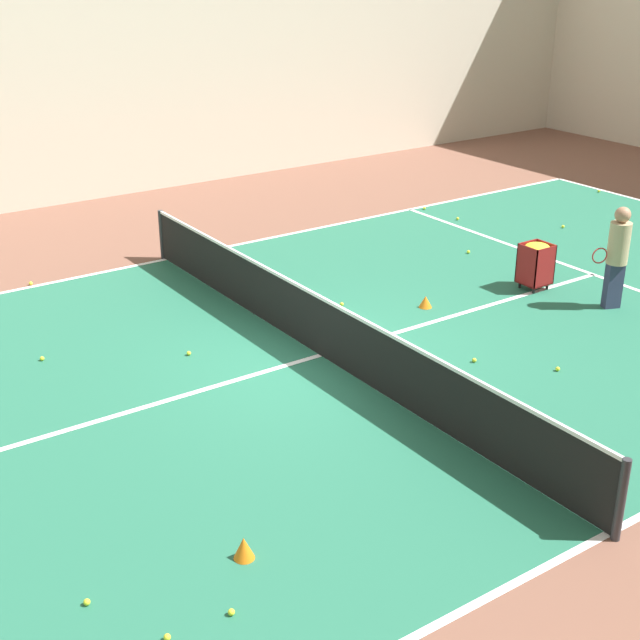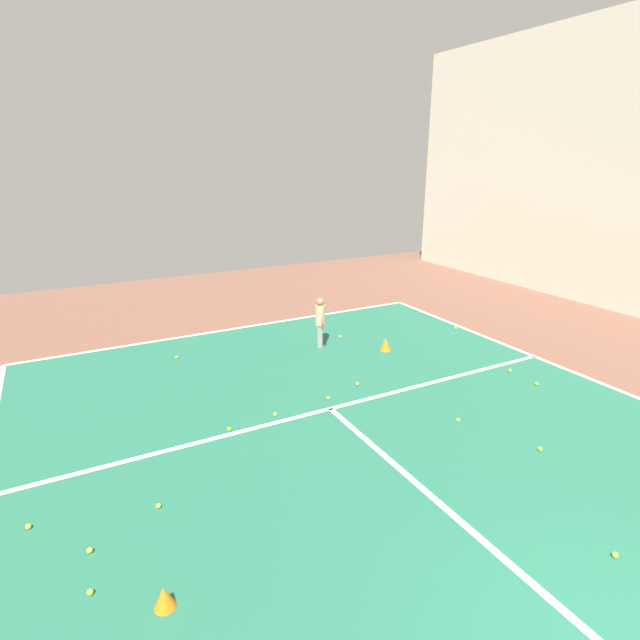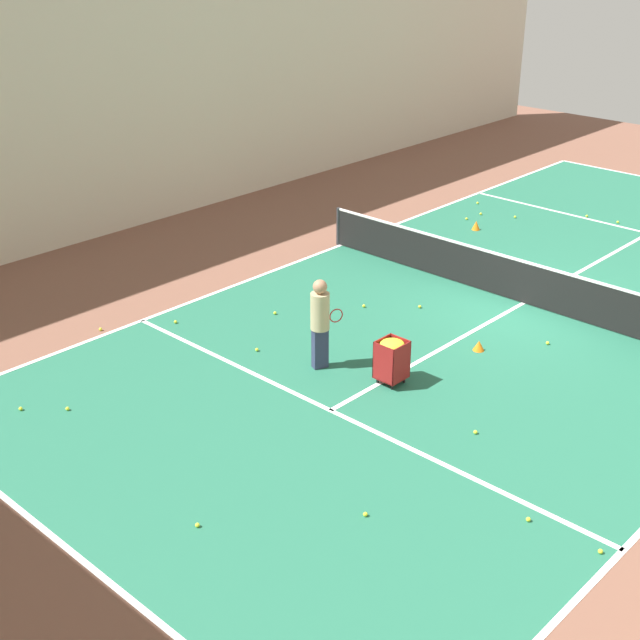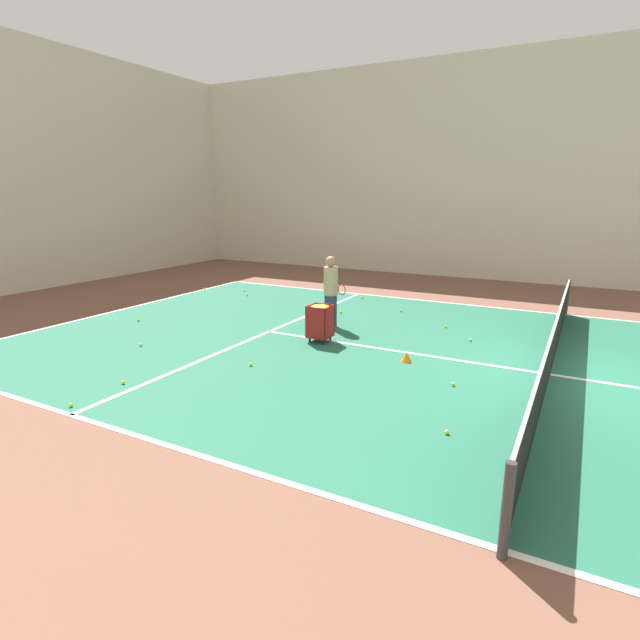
{
  "view_description": "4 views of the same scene",
  "coord_description": "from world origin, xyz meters",
  "px_view_note": "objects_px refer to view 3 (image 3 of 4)",
  "views": [
    {
      "loc": [
        10.2,
        -7.04,
        5.88
      ],
      "look_at": [
        0.0,
        0.0,
        0.6
      ],
      "focal_mm": 50.0,
      "sensor_mm": 36.0,
      "label": 1
    },
    {
      "loc": [
        4.04,
        0.83,
        4.39
      ],
      "look_at": [
        -1.36,
        -9.31,
        0.68
      ],
      "focal_mm": 28.0,
      "sensor_mm": 36.0,
      "label": 2
    },
    {
      "loc": [
        -9.06,
        16.31,
        8.03
      ],
      "look_at": [
        1.25,
        5.29,
        0.99
      ],
      "focal_mm": 50.0,
      "sensor_mm": 36.0,
      "label": 3
    },
    {
      "loc": [
        -9.87,
        -0.39,
        3.31
      ],
      "look_at": [
        -0.14,
        4.85,
        0.51
      ],
      "focal_mm": 28.0,
      "sensor_mm": 36.0,
      "label": 4
    }
  ],
  "objects_px": {
    "training_cone_0": "(479,346)",
    "ball_cart": "(392,354)",
    "coach_at_net": "(320,318)",
    "tennis_net": "(526,282)"
  },
  "relations": [
    {
      "from": "training_cone_0",
      "to": "ball_cart",
      "type": "bearing_deg",
      "value": 78.89
    },
    {
      "from": "training_cone_0",
      "to": "coach_at_net",
      "type": "bearing_deg",
      "value": 55.54
    },
    {
      "from": "tennis_net",
      "to": "ball_cart",
      "type": "relative_size",
      "value": 12.82
    },
    {
      "from": "coach_at_net",
      "to": "tennis_net",
      "type": "bearing_deg",
      "value": 8.64
    },
    {
      "from": "tennis_net",
      "to": "coach_at_net",
      "type": "xyz_separation_m",
      "value": [
        1.25,
        5.29,
        0.52
      ]
    },
    {
      "from": "coach_at_net",
      "to": "ball_cart",
      "type": "distance_m",
      "value": 1.52
    },
    {
      "from": "tennis_net",
      "to": "ball_cart",
      "type": "xyz_separation_m",
      "value": [
        -0.14,
        4.85,
        0.09
      ]
    },
    {
      "from": "tennis_net",
      "to": "training_cone_0",
      "type": "height_order",
      "value": "tennis_net"
    },
    {
      "from": "ball_cart",
      "to": "training_cone_0",
      "type": "relative_size",
      "value": 3.77
    },
    {
      "from": "tennis_net",
      "to": "coach_at_net",
      "type": "bearing_deg",
      "value": 76.69
    }
  ]
}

